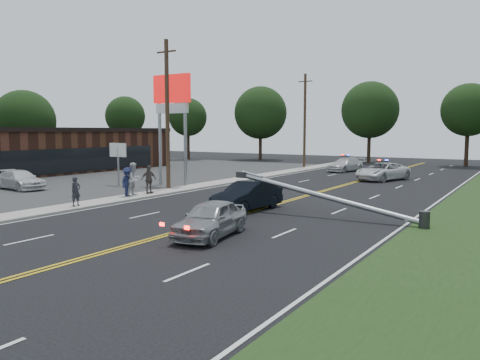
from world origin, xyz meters
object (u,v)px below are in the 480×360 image
Objects in this scene: bystander_b at (134,179)px; bystander_c at (127,182)px; pylon_sign at (172,103)px; emergency_b at (345,165)px; bystander_d at (149,179)px; utility_pole_far at (305,121)px; bystander_a at (76,191)px; small_sign at (118,154)px; crashed_sedan at (247,196)px; emergency_a at (382,171)px; waiting_sedan at (211,219)px; fallen_streetlight at (334,199)px; utility_pole_mid at (167,114)px; parked_car at (20,180)px.

bystander_c is at bearing 152.82° from bystander_b.
pylon_sign reaches higher than emergency_b.
utility_pole_far is at bearing 16.94° from bystander_d.
emergency_b is 29.02m from bystander_a.
small_sign is at bearing 36.51° from bystander_a.
small_sign is at bearing 167.59° from crashed_sedan.
bystander_b reaches higher than bystander_a.
bystander_b is at bearing -99.49° from emergency_a.
pylon_sign is 1.97× the size of waiting_sedan.
bystander_c is (1.90, -6.35, -5.02)m from pylon_sign.
emergency_a is (-2.79, 17.99, -0.21)m from fallen_streetlight.
parked_car is at bearing -148.90° from utility_pole_mid.
small_sign is 6.40m from bystander_d.
bystander_d reaches higher than waiting_sedan.
utility_pole_mid is 6.55× the size of bystander_a.
bystander_a is at bearing -103.80° from parked_car.
small_sign is at bearing 167.60° from fallen_streetlight.
fallen_streetlight is 2.14× the size of crashed_sedan.
utility_pole_mid is 2.18× the size of emergency_b.
utility_pole_far is 5.71× the size of bystander_d.
bystander_d is (-9.78, -16.76, 0.28)m from emergency_a.
utility_pole_mid is 1.95× the size of emergency_a.
bystander_c is (9.35, 0.93, 0.33)m from parked_car.
utility_pole_mid is (1.30, -2.00, -0.91)m from pylon_sign.
emergency_b is at bearing -24.66° from parked_car.
bystander_d is at bearing -88.12° from utility_pole_far.
parked_car is 9.90m from bystander_d.
bystander_d is (2.11, -4.77, -5.00)m from pylon_sign.
emergency_a reaches higher than emergency_b.
small_sign is 1.81× the size of bystander_c.
emergency_a is 20.89m from bystander_c.
bystander_d is (-4.37, -23.07, 0.33)m from emergency_b.
fallen_streetlight is at bearing -22.22° from pylon_sign.
emergency_b is (9.99, 20.31, -1.67)m from small_sign.
pylon_sign is 1.83× the size of crashed_sedan.
fallen_streetlight is 2.31× the size of waiting_sedan.
utility_pole_far is 5.03× the size of bystander_b.
small_sign is 18.61m from waiting_sedan.
small_sign is 22.68m from utility_pole_far.
emergency_a is 2.99× the size of bystander_c.
utility_pole_mid is at bearing 8.87° from bystander_a.
parked_car is (-19.56, 4.73, -0.04)m from waiting_sedan.
waiting_sedan is (-2.58, -6.01, -0.23)m from fallen_streetlight.
small_sign reaches higher than crashed_sedan.
emergency_b is 23.49m from bystander_d.
small_sign is 0.69× the size of parked_car.
small_sign is 14.42m from crashed_sedan.
crashed_sedan is at bearing -104.45° from bystander_c.
emergency_b is at bearing 103.41° from crashed_sedan.
utility_pole_mid reaches higher than bystander_b.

